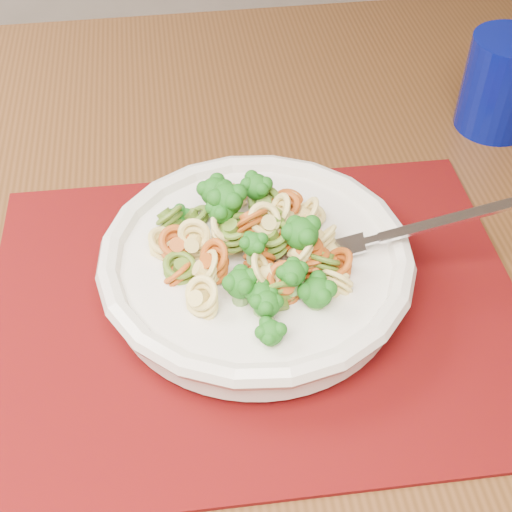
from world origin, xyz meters
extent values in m
cube|color=#512F16|center=(0.45, 0.30, 0.76)|extent=(1.48, 0.99, 0.04)
cube|color=#530B03|center=(0.38, 0.21, 0.79)|extent=(0.48, 0.39, 0.00)
cylinder|color=silver|center=(0.39, 0.23, 0.79)|extent=(0.11, 0.11, 0.01)
cylinder|color=silver|center=(0.39, 0.23, 0.81)|extent=(0.25, 0.25, 0.03)
torus|color=silver|center=(0.39, 0.23, 0.83)|extent=(0.27, 0.27, 0.02)
cylinder|color=#040B59|center=(0.70, 0.43, 0.84)|extent=(0.08, 0.08, 0.11)
camera|label=1|loc=(0.31, -0.18, 1.25)|focal=50.00mm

